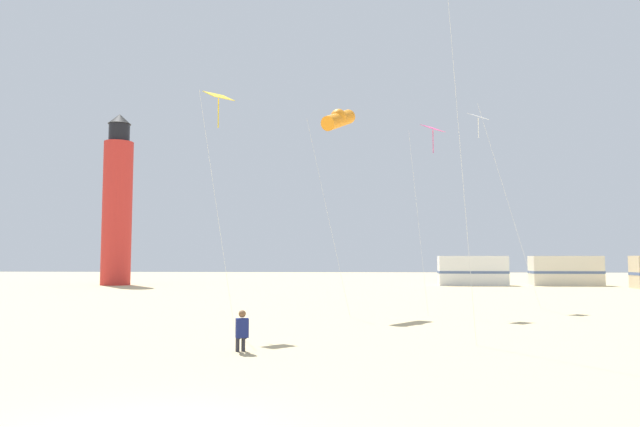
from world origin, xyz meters
TOP-DOWN VIEW (x-y plane):
  - kite_flyer_standing at (-0.14, 7.60)m, footprint 0.45×0.56m
  - kite_diamond_gold at (-2.09, 12.51)m, footprint 1.44×1.44m
  - kite_tube_orange at (2.11, 19.12)m, footprint 2.33×2.77m
  - kite_diamond_white at (9.69, 23.36)m, footprint 3.48×3.47m
  - kite_diamond_rainbow at (6.56, 19.36)m, footprint 1.72×1.72m
  - lighthouse_distant at (-20.50, 46.70)m, footprint 2.80×2.80m
  - rv_van_white at (13.86, 48.31)m, footprint 6.54×2.62m
  - rv_van_cream at (22.62, 48.54)m, footprint 6.50×2.51m

SIDE VIEW (x-z plane):
  - kite_flyer_standing at x=-0.14m, z-range 0.03..1.19m
  - rv_van_white at x=13.86m, z-range -0.01..2.79m
  - rv_van_cream at x=22.62m, z-range -0.01..2.79m
  - lighthouse_distant at x=-20.50m, z-range -0.56..16.24m
  - kite_diamond_gold at x=-2.09m, z-range 3.84..12.61m
  - kite_diamond_rainbow at x=6.56m, z-range 3.93..12.90m
  - kite_tube_orange at x=2.11m, z-range 4.26..14.18m
  - kite_diamond_white at x=9.69m, z-range 4.58..15.09m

